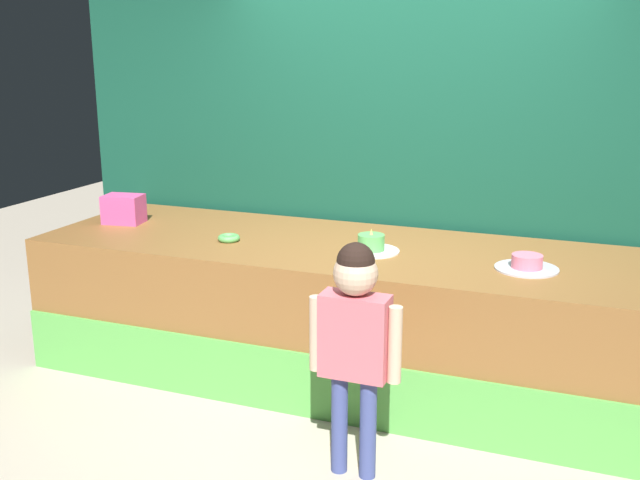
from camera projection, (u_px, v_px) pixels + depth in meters
name	position (u px, v px, depth m)	size (l,w,h in m)	color
ground_plane	(341.00, 422.00, 4.20)	(12.00, 12.00, 0.00)	#BCB29E
stage_platform	(373.00, 316.00, 4.63)	(4.28, 1.23, 0.87)	brown
curtain_backdrop	(407.00, 137.00, 5.00)	(4.97, 0.08, 2.93)	#144C38
child_figure	(355.00, 329.00, 3.50)	(0.46, 0.21, 1.19)	#3F4C8C
pink_box	(124.00, 209.00, 5.13)	(0.26, 0.19, 0.20)	#E34E95
donut	(229.00, 238.00, 4.68)	(0.14, 0.14, 0.04)	#59B259
cake_left	(371.00, 245.00, 4.44)	(0.34, 0.34, 0.14)	white
cake_center	(527.00, 264.00, 4.09)	(0.35, 0.35, 0.08)	silver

